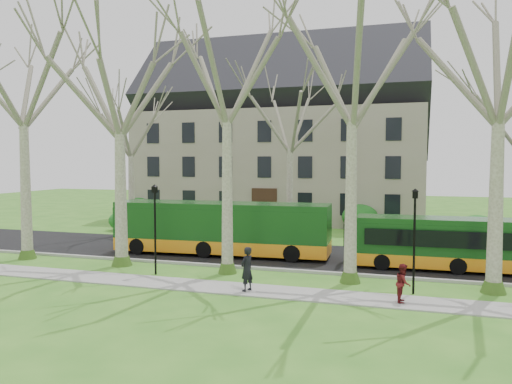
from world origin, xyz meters
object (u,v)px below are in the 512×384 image
Objects in this scene: pedestrian_a at (247,269)px; pedestrian_b at (403,283)px; bus_lead at (221,228)px; bus_follow at (468,244)px.

pedestrian_b is at bearing 113.72° from pedestrian_a.
bus_lead is 13.31m from bus_follow.
pedestrian_a reaches higher than pedestrian_b.
pedestrian_a is 6.33m from pedestrian_b.
bus_follow is (13.30, -0.41, -0.22)m from bus_lead.
bus_follow is at bearing 148.31° from pedestrian_a.
bus_follow is 7.20× the size of pedestrian_b.
pedestrian_a is 1.25× the size of pedestrian_b.
bus_lead is at bearing -129.83° from pedestrian_a.
bus_lead is at bearing 57.37° from pedestrian_b.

